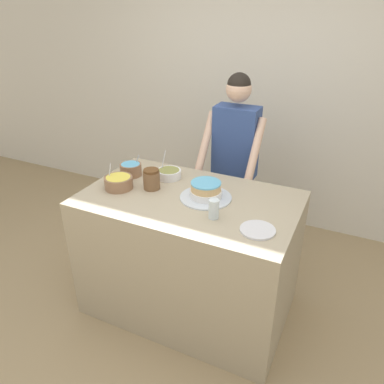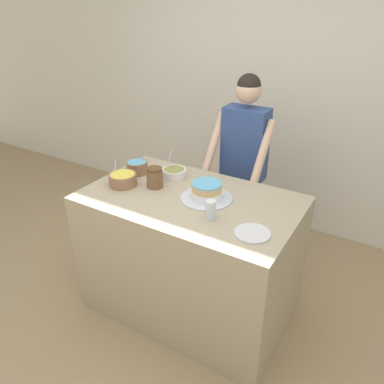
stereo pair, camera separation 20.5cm
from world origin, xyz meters
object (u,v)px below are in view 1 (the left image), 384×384
Objects in this scene: cake at (206,191)px; frosting_bowl_blue at (131,169)px; person_baker at (235,152)px; drinking_glass at (214,209)px; ceramic_plate at (258,230)px; frosting_bowl_yellow at (119,182)px; stoneware_jar at (152,179)px; frosting_bowl_olive at (169,173)px.

frosting_bowl_blue is (-0.64, 0.09, 0.00)m from cake.
person_baker is 4.73× the size of cake.
frosting_bowl_blue reaches higher than cake.
frosting_bowl_blue reaches higher than drinking_glass.
frosting_bowl_yellow is at bearing 173.74° from ceramic_plate.
cake is 0.65m from frosting_bowl_blue.
frosting_bowl_yellow reaches higher than stoneware_jar.
ceramic_plate is at bearing -29.10° from cake.
frosting_bowl_blue is 0.22m from frosting_bowl_yellow.
ceramic_plate is at bearing -27.36° from frosting_bowl_olive.
frosting_bowl_olive reaches higher than frosting_bowl_blue.
frosting_bowl_yellow is at bearing -156.07° from stoneware_jar.
frosting_bowl_yellow is 0.96× the size of ceramic_plate.
stoneware_jar is (0.21, 0.09, 0.02)m from frosting_bowl_yellow.
frosting_bowl_yellow reaches higher than frosting_bowl_blue.
cake is 0.39m from stoneware_jar.
drinking_glass is at bearing -6.71° from frosting_bowl_yellow.
frosting_bowl_yellow is 1.03m from ceramic_plate.
frosting_bowl_olive is at bearing 143.06° from drinking_glass.
cake is at bearing -85.52° from person_baker.
cake is (0.06, -0.72, -0.01)m from person_baker.
frosting_bowl_olive is 0.64m from drinking_glass.
drinking_glass is 0.60× the size of ceramic_plate.
frosting_bowl_olive is at bearing 152.64° from ceramic_plate.
ceramic_plate is at bearing -63.37° from person_baker.
frosting_bowl_olive is at bearing 154.70° from cake.
frosting_bowl_yellow reaches higher than drinking_glass.
ceramic_plate is (0.79, -0.41, -0.03)m from frosting_bowl_olive.
frosting_bowl_olive is 0.94× the size of ceramic_plate.
frosting_bowl_olive is at bearing -119.79° from person_baker.
frosting_bowl_blue is 1.12× the size of stoneware_jar.
drinking_glass is at bearing -21.14° from frosting_bowl_blue.
stoneware_jar is at bearing 23.93° from frosting_bowl_yellow.
stoneware_jar is (-0.53, 0.18, 0.01)m from drinking_glass.
frosting_bowl_blue is at bearing 158.86° from drinking_glass.
frosting_bowl_yellow is 1.60× the size of drinking_glass.
frosting_bowl_blue is at bearing -133.33° from person_baker.
frosting_bowl_yellow is (-0.23, -0.30, 0.01)m from frosting_bowl_olive.
frosting_bowl_olive is at bearing 83.39° from stoneware_jar.
frosting_bowl_yellow reaches higher than cake.
cake reaches higher than ceramic_plate.
drinking_glass is at bearing -55.80° from cake.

